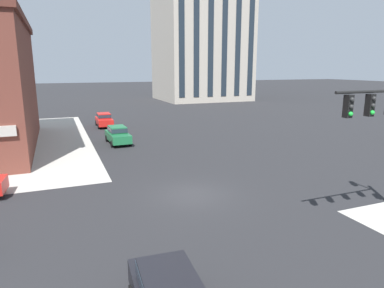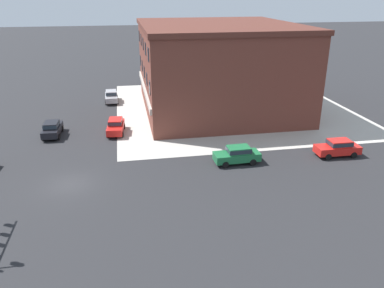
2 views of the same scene
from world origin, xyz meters
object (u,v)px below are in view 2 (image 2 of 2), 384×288
at_px(car_main_northbound_near, 237,154).
at_px(car_cross_westbound, 111,96).
at_px(car_cross_eastbound, 338,147).
at_px(car_main_southbound_far, 52,128).
at_px(car_parked_curb, 116,125).

distance_m(car_main_northbound_near, car_cross_westbound, 27.22).
distance_m(car_cross_eastbound, car_cross_westbound, 33.32).
height_order(car_main_northbound_near, car_main_southbound_far, same).
xyz_separation_m(car_main_northbound_near, car_cross_westbound, (-24.34, -12.18, 0.00)).
xyz_separation_m(car_cross_eastbound, car_cross_westbound, (-24.46, -22.63, 0.00)).
xyz_separation_m(car_main_northbound_near, car_parked_curb, (-10.63, -11.52, 0.00)).
relative_size(car_cross_eastbound, car_cross_westbound, 0.99).
height_order(car_cross_eastbound, car_parked_curb, same).
xyz_separation_m(car_main_northbound_near, car_main_southbound_far, (-10.97, -18.66, 0.00)).
relative_size(car_main_northbound_near, car_cross_westbound, 1.00).
xyz_separation_m(car_main_southbound_far, car_cross_westbound, (-13.37, 6.48, 0.00)).
bearing_deg(car_main_southbound_far, car_cross_westbound, 154.15).
height_order(car_main_northbound_near, car_cross_westbound, same).
distance_m(car_main_southbound_far, car_parked_curb, 7.15).
distance_m(car_cross_westbound, car_parked_curb, 13.73).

